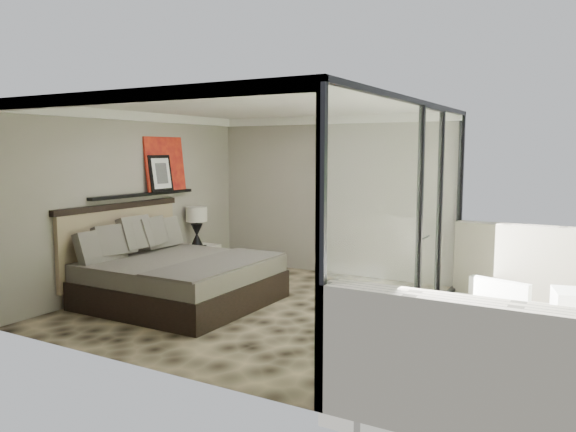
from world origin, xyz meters
The scene contains 13 objects.
floor centered at (0.00, 0.00, 0.00)m, with size 5.00×5.00×0.00m, color black.
ceiling centered at (0.00, 0.00, 2.79)m, with size 4.50×5.00×0.02m, color silver.
back_wall centered at (0.00, 2.49, 1.40)m, with size 4.50×0.02×2.80m, color gray.
left_wall centered at (-2.24, 0.00, 1.40)m, with size 0.02×5.00×2.80m, color gray.
glass_wall centered at (2.25, 0.00, 1.40)m, with size 0.08×5.00×2.80m, color white.
terrace_slab centered at (3.75, 0.00, -0.06)m, with size 3.00×5.00×0.12m, color beige.
picture_ledge centered at (-2.18, 0.10, 1.50)m, with size 0.12×2.20×0.05m, color black.
bed centered at (-1.12, -0.42, 0.39)m, with size 2.40×2.32×1.33m.
nightstand centered at (-1.97, 1.26, 0.26)m, with size 0.52×0.52×0.52m, color black.
table_lamp centered at (-2.02, 1.21, 0.96)m, with size 0.38×0.38×0.69m.
abstract_canvas centered at (-2.19, 0.61, 1.97)m, with size 0.04×0.90×0.90m, color #B2430F.
framed_print centered at (-2.14, 0.44, 1.82)m, with size 0.03×0.50×0.60m, color black.
lounger centered at (3.00, 0.06, 0.19)m, with size 1.13×1.67×0.60m.
Camera 1 is at (4.26, -6.55, 2.20)m, focal length 35.00 mm.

